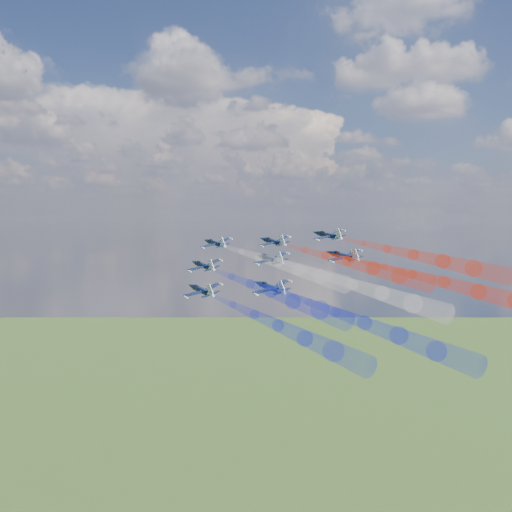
# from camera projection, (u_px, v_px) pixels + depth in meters

# --- Properties ---
(jet_lead) EXTENTS (15.42, 15.73, 7.14)m
(jet_lead) POSITION_uv_depth(u_px,v_px,m) (215.00, 243.00, 165.97)
(jet_lead) COLOR black
(trail_lead) EXTENTS (34.09, 39.43, 11.03)m
(trail_lead) POSITION_uv_depth(u_px,v_px,m) (278.00, 263.00, 142.50)
(trail_lead) COLOR white
(jet_inner_left) EXTENTS (15.42, 15.73, 7.14)m
(jet_inner_left) POSITION_uv_depth(u_px,v_px,m) (204.00, 266.00, 151.35)
(jet_inner_left) COLOR black
(trail_inner_left) EXTENTS (34.09, 39.43, 11.03)m
(trail_inner_left) POSITION_uv_depth(u_px,v_px,m) (271.00, 292.00, 127.88)
(trail_inner_left) COLOR #1928D7
(jet_inner_right) EXTENTS (15.42, 15.73, 7.14)m
(jet_inner_right) POSITION_uv_depth(u_px,v_px,m) (274.00, 242.00, 161.28)
(jet_inner_right) COLOR black
(trail_inner_right) EXTENTS (34.09, 39.43, 11.03)m
(trail_inner_right) POSITION_uv_depth(u_px,v_px,m) (348.00, 262.00, 137.81)
(trail_inner_right) COLOR red
(jet_outer_left) EXTENTS (15.42, 15.73, 7.14)m
(jet_outer_left) POSITION_uv_depth(u_px,v_px,m) (202.00, 291.00, 135.57)
(jet_outer_left) COLOR black
(trail_outer_left) EXTENTS (34.09, 39.43, 11.03)m
(trail_outer_left) POSITION_uv_depth(u_px,v_px,m) (278.00, 325.00, 112.10)
(trail_outer_left) COLOR #1928D7
(jet_center_third) EXTENTS (15.42, 15.73, 7.14)m
(jet_center_third) POSITION_uv_depth(u_px,v_px,m) (270.00, 259.00, 146.56)
(jet_center_third) COLOR black
(trail_center_third) EXTENTS (34.09, 39.43, 11.03)m
(trail_center_third) POSITION_uv_depth(u_px,v_px,m) (353.00, 284.00, 123.09)
(trail_center_third) COLOR white
(jet_outer_right) EXTENTS (15.42, 15.73, 7.14)m
(jet_outer_right) POSITION_uv_depth(u_px,v_px,m) (328.00, 235.00, 158.31)
(jet_outer_right) COLOR black
(trail_outer_right) EXTENTS (34.09, 39.43, 11.03)m
(trail_outer_right) POSITION_uv_depth(u_px,v_px,m) (414.00, 255.00, 134.84)
(trail_outer_right) COLOR red
(jet_rear_left) EXTENTS (15.42, 15.73, 7.14)m
(jet_rear_left) POSITION_uv_depth(u_px,v_px,m) (271.00, 288.00, 130.95)
(jet_rear_left) COLOR black
(trail_rear_left) EXTENTS (34.09, 39.43, 11.03)m
(trail_rear_left) POSITION_uv_depth(u_px,v_px,m) (365.00, 323.00, 107.48)
(trail_rear_left) COLOR #1928D7
(jet_rear_right) EXTENTS (15.42, 15.73, 7.14)m
(jet_rear_right) POSITION_uv_depth(u_px,v_px,m) (343.00, 256.00, 142.37)
(jet_rear_right) COLOR black
(trail_rear_right) EXTENTS (34.09, 39.43, 11.03)m
(trail_rear_right) POSITION_uv_depth(u_px,v_px,m) (443.00, 282.00, 118.90)
(trail_rear_right) COLOR red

